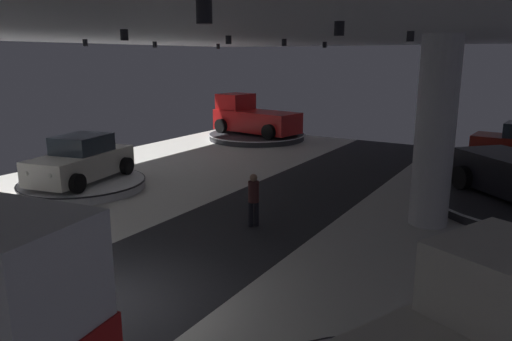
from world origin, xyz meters
The scene contains 8 objects.
ground centered at (0.00, 0.00, -0.02)m, with size 24.00×44.00×0.06m.
ceiling_with_spotlights centered at (0.00, 0.00, 5.55)m, with size 24.00×44.00×0.39m.
column_right centered at (4.68, 8.78, 2.75)m, with size 1.11×1.11×5.50m.
display_platform_deep_left centered at (-7.51, 19.05, 0.19)m, with size 5.80×5.80×0.35m.
pickup_truck_deep_left centered at (-7.83, 19.10, 1.28)m, with size 5.57×3.32×2.30m.
display_platform_mid_left centered at (-7.32, 6.02, 0.18)m, with size 4.64×4.64×0.33m.
display_car_mid_left centered at (-7.33, 6.05, 1.10)m, with size 2.86×4.47×1.71m.
visitor_walking_near centered at (0.33, 5.87, 0.91)m, with size 0.32×0.32×1.59m.
Camera 1 is at (7.39, -5.64, 4.90)m, focal length 33.89 mm.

